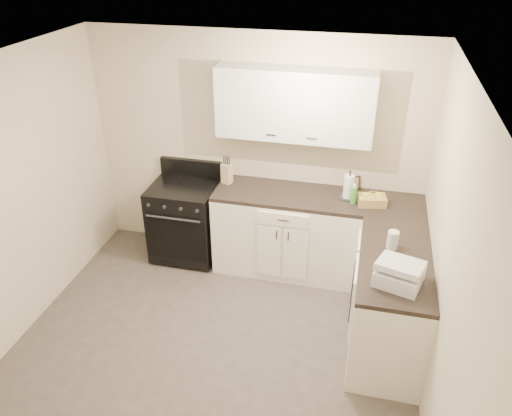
% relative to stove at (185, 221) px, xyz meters
% --- Properties ---
extents(floor, '(3.60, 3.60, 0.00)m').
position_rel_stove_xyz_m(floor, '(0.74, -1.48, -0.46)').
color(floor, '#473F38').
rests_on(floor, ground).
extents(ceiling, '(3.60, 3.60, 0.00)m').
position_rel_stove_xyz_m(ceiling, '(0.74, -1.48, 2.04)').
color(ceiling, white).
rests_on(ceiling, wall_back).
extents(wall_back, '(3.60, 0.00, 3.60)m').
position_rel_stove_xyz_m(wall_back, '(0.74, 0.32, 0.79)').
color(wall_back, beige).
rests_on(wall_back, ground).
extents(wall_right, '(0.00, 3.60, 3.60)m').
position_rel_stove_xyz_m(wall_right, '(2.54, -1.48, 0.79)').
color(wall_right, beige).
rests_on(wall_right, ground).
extents(base_cabinets_back, '(1.55, 0.60, 0.90)m').
position_rel_stove_xyz_m(base_cabinets_back, '(1.17, 0.02, -0.01)').
color(base_cabinets_back, white).
rests_on(base_cabinets_back, floor).
extents(base_cabinets_right, '(0.60, 1.90, 0.90)m').
position_rel_stove_xyz_m(base_cabinets_right, '(2.24, -0.63, -0.01)').
color(base_cabinets_right, white).
rests_on(base_cabinets_right, floor).
extents(countertop_back, '(1.55, 0.60, 0.04)m').
position_rel_stove_xyz_m(countertop_back, '(1.17, 0.02, 0.46)').
color(countertop_back, black).
rests_on(countertop_back, base_cabinets_back).
extents(countertop_right, '(0.60, 1.90, 0.04)m').
position_rel_stove_xyz_m(countertop_right, '(2.24, -0.63, 0.46)').
color(countertop_right, black).
rests_on(countertop_right, base_cabinets_right).
extents(upper_cabinets, '(1.55, 0.30, 0.70)m').
position_rel_stove_xyz_m(upper_cabinets, '(1.17, 0.18, 1.38)').
color(upper_cabinets, silver).
rests_on(upper_cabinets, wall_back).
extents(stove, '(0.71, 0.61, 0.86)m').
position_rel_stove_xyz_m(stove, '(0.00, 0.00, 0.00)').
color(stove, black).
rests_on(stove, floor).
extents(knife_block, '(0.12, 0.12, 0.22)m').
position_rel_stove_xyz_m(knife_block, '(0.47, 0.12, 0.59)').
color(knife_block, tan).
rests_on(knife_block, countertop_back).
extents(paper_towel, '(0.12, 0.12, 0.25)m').
position_rel_stove_xyz_m(paper_towel, '(1.77, 0.07, 0.61)').
color(paper_towel, white).
rests_on(paper_towel, countertop_back).
extents(soap_bottle, '(0.07, 0.07, 0.19)m').
position_rel_stove_xyz_m(soap_bottle, '(1.82, -0.04, 0.57)').
color(soap_bottle, green).
rests_on(soap_bottle, countertop_back).
extents(picture_frame, '(0.12, 0.06, 0.15)m').
position_rel_stove_xyz_m(picture_frame, '(1.81, 0.28, 0.55)').
color(picture_frame, black).
rests_on(picture_frame, countertop_back).
extents(wicker_basket, '(0.30, 0.22, 0.09)m').
position_rel_stove_xyz_m(wicker_basket, '(2.01, -0.02, 0.53)').
color(wicker_basket, tan).
rests_on(wicker_basket, countertop_right).
extents(countertop_grill, '(0.42, 0.40, 0.12)m').
position_rel_stove_xyz_m(countertop_grill, '(2.25, -1.24, 0.54)').
color(countertop_grill, silver).
rests_on(countertop_grill, countertop_right).
extents(glass_jar, '(0.11, 0.11, 0.16)m').
position_rel_stove_xyz_m(glass_jar, '(2.20, -0.76, 0.56)').
color(glass_jar, silver).
rests_on(glass_jar, countertop_right).
extents(oven_mitt_near, '(0.02, 0.13, 0.23)m').
position_rel_stove_xyz_m(oven_mitt_near, '(1.92, -1.08, 0.01)').
color(oven_mitt_near, black).
rests_on(oven_mitt_near, base_cabinets_right).
extents(oven_mitt_far, '(0.02, 0.17, 0.29)m').
position_rel_stove_xyz_m(oven_mitt_far, '(1.92, -0.83, 0.06)').
color(oven_mitt_far, black).
rests_on(oven_mitt_far, base_cabinets_right).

